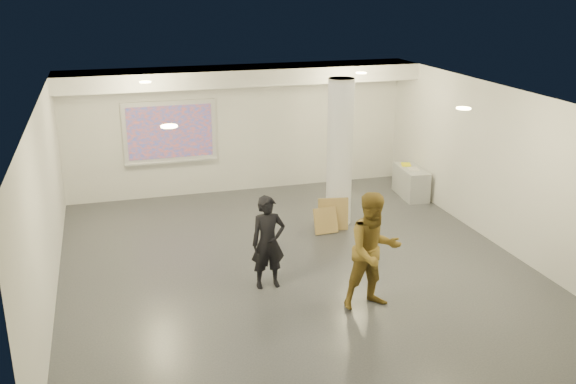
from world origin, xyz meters
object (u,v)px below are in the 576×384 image
object	(u,v)px
projection_screen	(170,133)
credenza	(411,182)
column	(340,153)
woman	(268,242)
man	(374,251)

from	to	relation	value
projection_screen	credenza	xyz separation A→B (m)	(5.32, -1.54, -1.19)
projection_screen	credenza	distance (m)	5.67
credenza	projection_screen	bearing A→B (deg)	168.88
column	credenza	bearing A→B (deg)	26.53
column	projection_screen	bearing A→B (deg)	139.44
credenza	woman	distance (m)	5.64
column	projection_screen	world-z (taller)	column
column	projection_screen	size ratio (longest dim) A/B	1.43
credenza	woman	bearing A→B (deg)	-135.83
projection_screen	credenza	size ratio (longest dim) A/B	1.79
woman	man	world-z (taller)	man
projection_screen	credenza	bearing A→B (deg)	-16.19
column	credenza	size ratio (longest dim) A/B	2.56
woman	man	size ratio (longest dim) A/B	0.85
credenza	man	bearing A→B (deg)	-117.77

